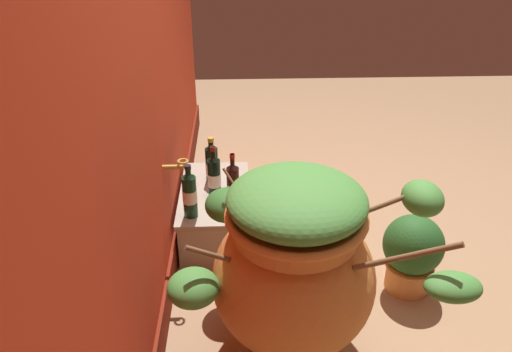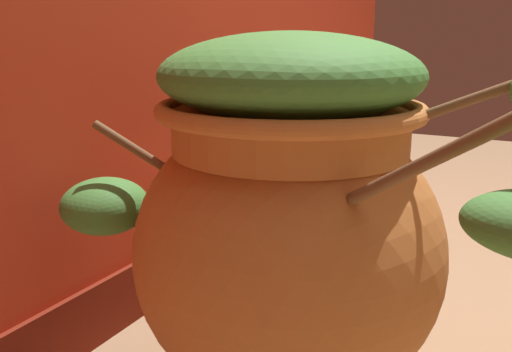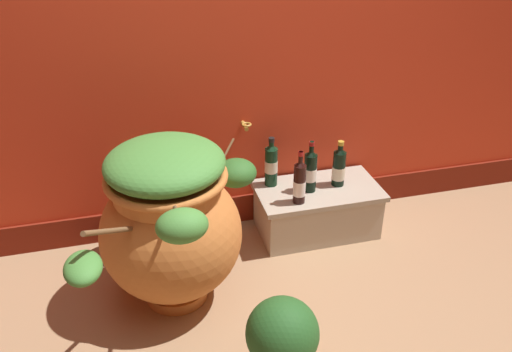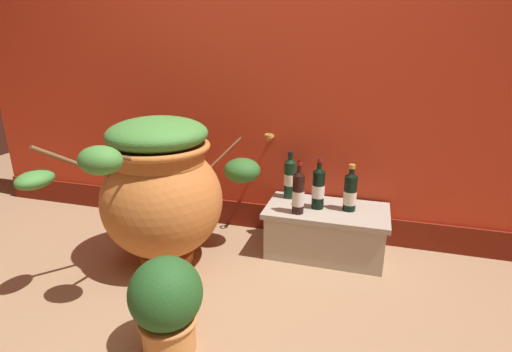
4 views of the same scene
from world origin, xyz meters
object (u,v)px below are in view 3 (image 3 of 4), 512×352
at_px(wine_bottle_right, 310,170).
at_px(wine_bottle_back, 271,163).
at_px(potted_shrub, 282,341).
at_px(terracotta_urn, 171,220).
at_px(wine_bottle_middle, 300,182).
at_px(wine_bottle_left, 339,166).

relative_size(wine_bottle_right, wine_bottle_back, 1.03).
bearing_deg(potted_shrub, terracotta_urn, 119.17).
xyz_separation_m(wine_bottle_middle, wine_bottle_right, (0.10, 0.11, 0.01)).
distance_m(wine_bottle_middle, wine_bottle_back, 0.25).
height_order(wine_bottle_middle, wine_bottle_back, wine_bottle_middle).
relative_size(terracotta_urn, potted_shrub, 2.58).
bearing_deg(wine_bottle_left, wine_bottle_back, 165.19).
height_order(terracotta_urn, wine_bottle_right, terracotta_urn).
xyz_separation_m(terracotta_urn, wine_bottle_middle, (0.74, 0.25, -0.04)).
distance_m(terracotta_urn, wine_bottle_right, 0.92).
relative_size(wine_bottle_middle, potted_shrub, 0.74).
distance_m(wine_bottle_left, wine_bottle_right, 0.19).
xyz_separation_m(terracotta_urn, wine_bottle_left, (1.03, 0.38, -0.05)).
height_order(wine_bottle_right, wine_bottle_back, wine_bottle_right).
bearing_deg(wine_bottle_back, wine_bottle_right, -31.64).
relative_size(wine_bottle_middle, wine_bottle_right, 1.01).
distance_m(wine_bottle_middle, wine_bottle_right, 0.15).
distance_m(wine_bottle_back, potted_shrub, 1.19).
bearing_deg(wine_bottle_back, terracotta_urn, -143.09).
bearing_deg(wine_bottle_back, wine_bottle_middle, -66.91).
bearing_deg(wine_bottle_right, potted_shrub, -115.19).
relative_size(wine_bottle_right, potted_shrub, 0.74).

